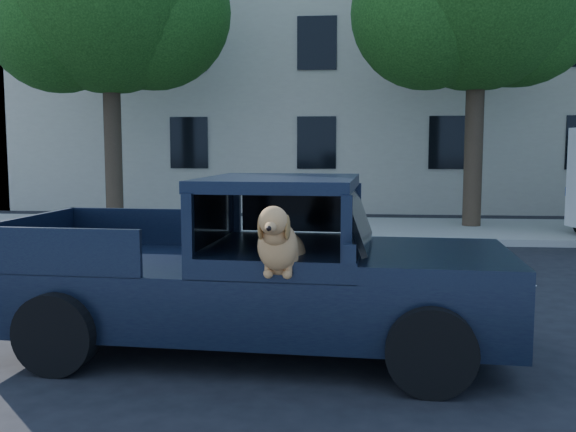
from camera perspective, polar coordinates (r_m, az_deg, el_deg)
name	(u,v)px	position (r m, az deg, el deg)	size (l,w,h in m)	color
ground	(155,346)	(6.96, -11.72, -11.22)	(120.00, 120.00, 0.00)	black
far_sidewalk	(267,228)	(15.80, -1.89, -1.09)	(60.00, 4.00, 0.15)	gray
lane_stripes	(348,281)	(9.96, 5.35, -5.80)	(21.60, 0.14, 0.01)	silver
street_tree_left	(110,0)	(17.43, -15.51, 18.01)	(6.00, 5.20, 8.60)	#332619
building_main	(379,77)	(23.00, 8.06, 12.17)	(26.00, 6.00, 9.00)	beige
pickup_truck	(249,293)	(6.53, -3.47, -6.82)	(5.05, 2.67, 1.77)	black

